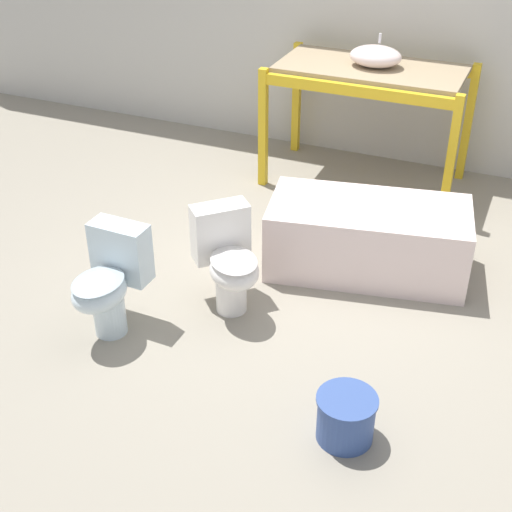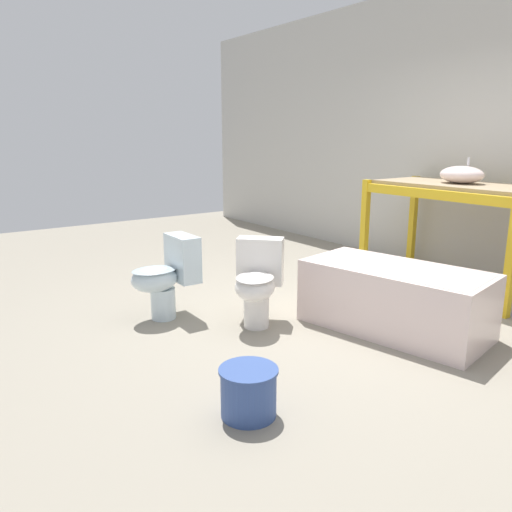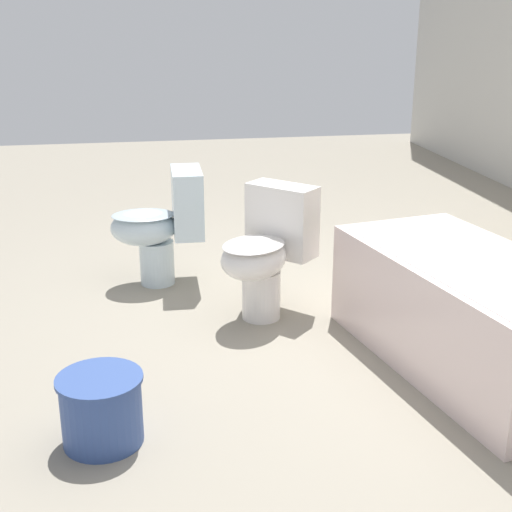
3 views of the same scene
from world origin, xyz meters
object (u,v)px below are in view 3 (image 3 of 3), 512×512
at_px(toilet_near, 163,223).
at_px(bathtub_main, 470,305).
at_px(toilet_far, 266,249).
at_px(bucket_white, 101,408).

bearing_deg(toilet_near, bathtub_main, 47.14).
bearing_deg(toilet_far, bathtub_main, 4.05).
distance_m(bathtub_main, toilet_far, 1.11).
relative_size(toilet_near, toilet_far, 1.00).
distance_m(bathtub_main, toilet_near, 1.90).
bearing_deg(bathtub_main, toilet_far, -142.65).
relative_size(bathtub_main, toilet_near, 2.17).
relative_size(toilet_near, bucket_white, 2.11).
height_order(toilet_far, bucket_white, toilet_far).
bearing_deg(toilet_far, toilet_near, 177.13).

